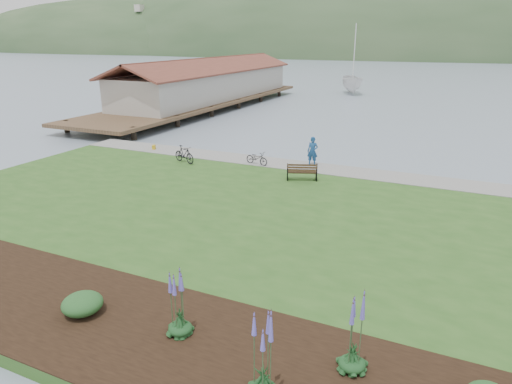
% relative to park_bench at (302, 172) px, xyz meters
% --- Properties ---
extents(ground, '(600.00, 600.00, 0.00)m').
position_rel_park_bench_xyz_m(ground, '(0.72, -4.27, -0.89)').
color(ground, gray).
rests_on(ground, ground).
extents(lawn, '(34.00, 20.00, 0.40)m').
position_rel_park_bench_xyz_m(lawn, '(0.72, -6.27, -0.69)').
color(lawn, '#2B541D').
rests_on(lawn, ground).
extents(shoreline_path, '(34.00, 2.20, 0.03)m').
position_rel_park_bench_xyz_m(shoreline_path, '(0.72, 2.63, -0.47)').
color(shoreline_path, gray).
rests_on(shoreline_path, lawn).
extents(garden_bed, '(24.00, 4.40, 0.04)m').
position_rel_park_bench_xyz_m(garden_bed, '(3.72, -14.07, -0.47)').
color(garden_bed, black).
rests_on(garden_bed, lawn).
extents(pier_pavilion, '(8.00, 36.00, 5.40)m').
position_rel_park_bench_xyz_m(pier_pavilion, '(-19.28, 23.25, 1.76)').
color(pier_pavilion, '#4C3826').
rests_on(pier_pavilion, ground).
extents(park_bench, '(1.70, 1.15, 0.98)m').
position_rel_park_bench_xyz_m(park_bench, '(0.00, 0.00, 0.00)').
color(park_bench, '#312113').
rests_on(park_bench, lawn).
extents(person, '(0.77, 0.57, 2.00)m').
position_rel_park_bench_xyz_m(person, '(-0.43, 3.07, 0.51)').
color(person, navy).
rests_on(person, lawn).
extents(bicycle_a, '(0.85, 1.60, 0.80)m').
position_rel_park_bench_xyz_m(bicycle_a, '(-3.47, 1.85, -0.09)').
color(bicycle_a, black).
rests_on(bicycle_a, lawn).
extents(bicycle_b, '(1.01, 1.78, 1.03)m').
position_rel_park_bench_xyz_m(bicycle_b, '(-7.62, 0.42, 0.03)').
color(bicycle_b, black).
rests_on(bicycle_b, lawn).
extents(sailboat, '(14.66, 14.77, 29.52)m').
position_rel_park_bench_xyz_m(sailboat, '(-7.56, 42.51, -0.89)').
color(sailboat, silver).
rests_on(sailboat, ground).
extents(pannier, '(0.29, 0.34, 0.31)m').
position_rel_park_bench_xyz_m(pannier, '(-11.33, 2.35, -0.33)').
color(pannier, gold).
rests_on(pannier, lawn).
extents(echium_0, '(0.62, 0.62, 2.37)m').
position_rel_park_bench_xyz_m(echium_0, '(4.37, -14.87, 0.53)').
color(echium_0, '#163C1C').
rests_on(echium_0, garden_bed).
extents(echium_1, '(0.62, 0.62, 2.35)m').
position_rel_park_bench_xyz_m(echium_1, '(5.87, -13.29, 0.46)').
color(echium_1, '#163C1C').
rests_on(echium_1, garden_bed).
extents(echium_4, '(0.62, 0.62, 2.19)m').
position_rel_park_bench_xyz_m(echium_4, '(1.59, -13.80, 0.45)').
color(echium_4, '#163C1C').
rests_on(echium_4, garden_bed).
extents(shrub_0, '(1.11, 1.11, 0.55)m').
position_rel_park_bench_xyz_m(shrub_0, '(-1.36, -14.14, -0.17)').
color(shrub_0, '#1E4C21').
rests_on(shrub_0, garden_bed).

